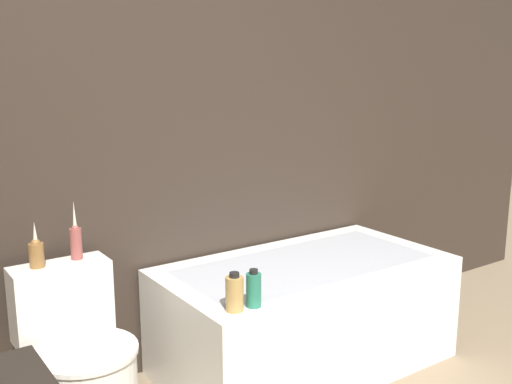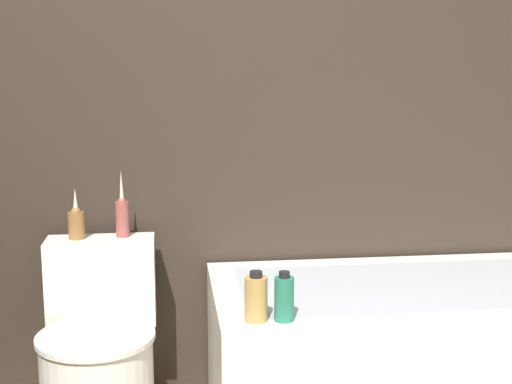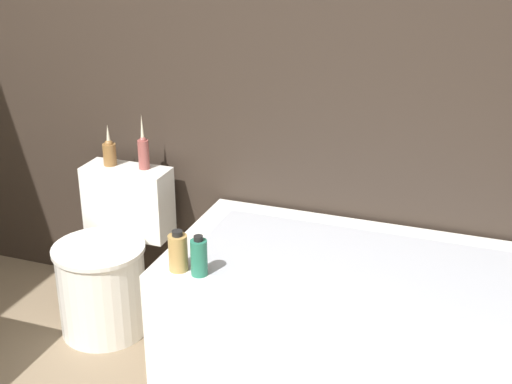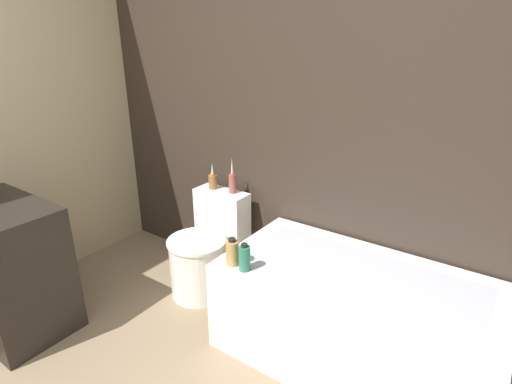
{
  "view_description": "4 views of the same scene",
  "coord_description": "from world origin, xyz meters",
  "px_view_note": "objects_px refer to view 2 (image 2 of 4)",
  "views": [
    {
      "loc": [
        -1.14,
        -0.64,
        1.56
      ],
      "look_at": [
        0.28,
        1.4,
        1.03
      ],
      "focal_mm": 42.0,
      "sensor_mm": 36.0,
      "label": 1
    },
    {
      "loc": [
        -0.16,
        -0.86,
        1.39
      ],
      "look_at": [
        0.13,
        1.49,
        0.96
      ],
      "focal_mm": 50.0,
      "sensor_mm": 36.0,
      "label": 2
    },
    {
      "loc": [
        1.23,
        -0.86,
        1.91
      ],
      "look_at": [
        0.34,
        1.57,
        0.82
      ],
      "focal_mm": 50.0,
      "sensor_mm": 36.0,
      "label": 3
    },
    {
      "loc": [
        1.35,
        -0.23,
        1.77
      ],
      "look_at": [
        0.17,
        1.47,
        0.97
      ],
      "focal_mm": 28.0,
      "sensor_mm": 36.0,
      "label": 4
    }
  ],
  "objects_px": {
    "vase_gold": "(76,222)",
    "vase_silver": "(122,215)",
    "shampoo_bottle_tall": "(256,298)",
    "bathtub": "(408,355)",
    "shampoo_bottle_short": "(284,298)",
    "toilet": "(99,361)"
  },
  "relations": [
    {
      "from": "bathtub",
      "to": "shampoo_bottle_tall",
      "type": "height_order",
      "value": "shampoo_bottle_tall"
    },
    {
      "from": "vase_gold",
      "to": "toilet",
      "type": "bearing_deg",
      "value": -68.62
    },
    {
      "from": "bathtub",
      "to": "vase_silver",
      "type": "height_order",
      "value": "vase_silver"
    },
    {
      "from": "shampoo_bottle_tall",
      "to": "shampoo_bottle_short",
      "type": "height_order",
      "value": "shampoo_bottle_tall"
    },
    {
      "from": "vase_silver",
      "to": "toilet",
      "type": "bearing_deg",
      "value": -110.25
    },
    {
      "from": "vase_gold",
      "to": "shampoo_bottle_tall",
      "type": "distance_m",
      "value": 0.86
    },
    {
      "from": "vase_gold",
      "to": "shampoo_bottle_tall",
      "type": "xyz_separation_m",
      "value": [
        0.63,
        -0.57,
        -0.14
      ]
    },
    {
      "from": "bathtub",
      "to": "toilet",
      "type": "xyz_separation_m",
      "value": [
        -1.17,
        0.05,
        0.02
      ]
    },
    {
      "from": "shampoo_bottle_tall",
      "to": "shampoo_bottle_short",
      "type": "xyz_separation_m",
      "value": [
        0.09,
        -0.01,
        -0.0
      ]
    },
    {
      "from": "vase_gold",
      "to": "shampoo_bottle_tall",
      "type": "relative_size",
      "value": 1.2
    },
    {
      "from": "vase_silver",
      "to": "shampoo_bottle_tall",
      "type": "xyz_separation_m",
      "value": [
        0.45,
        -0.59,
        -0.16
      ]
    },
    {
      "from": "vase_silver",
      "to": "shampoo_bottle_tall",
      "type": "relative_size",
      "value": 1.6
    },
    {
      "from": "bathtub",
      "to": "toilet",
      "type": "relative_size",
      "value": 2.09
    },
    {
      "from": "bathtub",
      "to": "shampoo_bottle_tall",
      "type": "relative_size",
      "value": 8.96
    },
    {
      "from": "bathtub",
      "to": "vase_gold",
      "type": "xyz_separation_m",
      "value": [
        -1.26,
        0.27,
        0.5
      ]
    },
    {
      "from": "vase_gold",
      "to": "vase_silver",
      "type": "distance_m",
      "value": 0.18
    },
    {
      "from": "vase_gold",
      "to": "shampoo_bottle_short",
      "type": "distance_m",
      "value": 0.94
    },
    {
      "from": "toilet",
      "to": "shampoo_bottle_tall",
      "type": "relative_size",
      "value": 4.29
    },
    {
      "from": "vase_gold",
      "to": "vase_silver",
      "type": "bearing_deg",
      "value": 4.46
    },
    {
      "from": "bathtub",
      "to": "vase_silver",
      "type": "distance_m",
      "value": 1.23
    },
    {
      "from": "toilet",
      "to": "shampoo_bottle_short",
      "type": "distance_m",
      "value": 0.8
    },
    {
      "from": "toilet",
      "to": "shampoo_bottle_short",
      "type": "bearing_deg",
      "value": -29.35
    }
  ]
}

